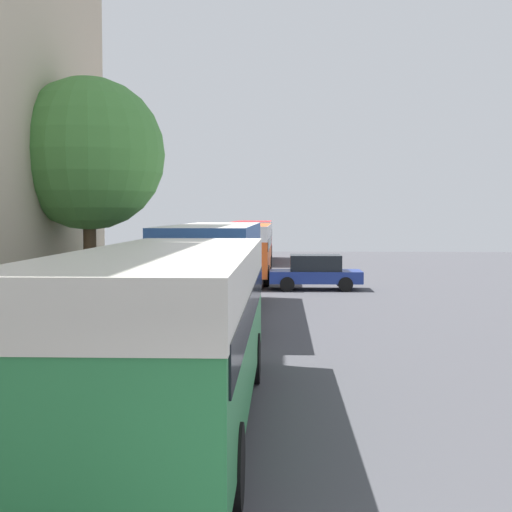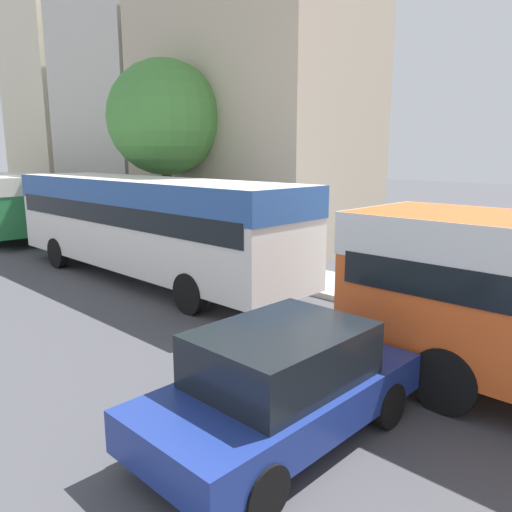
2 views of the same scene
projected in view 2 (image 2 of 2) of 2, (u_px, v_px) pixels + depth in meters
name	position (u px, v px, depth m)	size (l,w,h in m)	color
sidewalk	(9.00, 214.00, 30.76)	(2.20, 120.00, 0.15)	#B2ADA3
building_corner	(65.00, 106.00, 31.65)	(5.38, 6.33, 13.41)	beige
building_midblock	(137.00, 114.00, 27.05)	(6.34, 7.41, 11.65)	beige
building_far_terrace	(250.00, 103.00, 20.74)	(5.72, 9.87, 11.62)	#BCAD93
bus_following	(145.00, 215.00, 14.70)	(2.60, 11.38, 3.03)	silver
car_crossing	(282.00, 383.00, 6.54)	(4.08, 1.94, 1.55)	navy
pedestrian_near_curb	(116.00, 214.00, 22.62)	(0.34, 0.34, 1.73)	#232838
street_tree	(164.00, 118.00, 18.65)	(4.25, 4.25, 7.03)	brown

